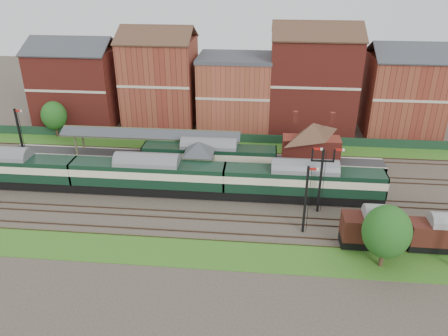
# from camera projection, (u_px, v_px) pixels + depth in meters

# --- Properties ---
(ground) EXTENTS (160.00, 160.00, 0.00)m
(ground) POSITION_uv_depth(u_px,v_px,m) (219.00, 196.00, 55.27)
(ground) COLOR #473D33
(ground) RESTS_ON ground
(grass_back) EXTENTS (90.00, 4.50, 0.06)m
(grass_back) POSITION_uv_depth(u_px,v_px,m) (230.00, 147.00, 69.59)
(grass_back) COLOR #2D6619
(grass_back) RESTS_ON ground
(grass_front) EXTENTS (90.00, 5.00, 0.06)m
(grass_front) POSITION_uv_depth(u_px,v_px,m) (207.00, 253.00, 44.51)
(grass_front) COLOR #2D6619
(grass_front) RESTS_ON ground
(fence) EXTENTS (90.00, 0.12, 1.50)m
(fence) POSITION_uv_depth(u_px,v_px,m) (231.00, 138.00, 71.07)
(fence) COLOR #193823
(fence) RESTS_ON ground
(platform) EXTENTS (55.00, 3.40, 1.00)m
(platform) POSITION_uv_depth(u_px,v_px,m) (193.00, 159.00, 64.23)
(platform) COLOR #2D2D2D
(platform) RESTS_ON ground
(signal_box) EXTENTS (5.40, 5.40, 6.00)m
(signal_box) POSITION_uv_depth(u_px,v_px,m) (199.00, 161.00, 57.06)
(signal_box) COLOR #616F4F
(signal_box) RESTS_ON ground
(brick_hut) EXTENTS (3.20, 2.64, 2.94)m
(brick_hut) POSITION_uv_depth(u_px,v_px,m) (260.00, 178.00, 57.22)
(brick_hut) COLOR maroon
(brick_hut) RESTS_ON ground
(station_building) EXTENTS (8.10, 8.10, 5.90)m
(station_building) POSITION_uv_depth(u_px,v_px,m) (312.00, 141.00, 61.22)
(station_building) COLOR maroon
(station_building) RESTS_ON platform
(canopy) EXTENTS (26.00, 3.89, 4.08)m
(canopy) POSITION_uv_depth(u_px,v_px,m) (151.00, 132.00, 62.98)
(canopy) COLOR #4D5132
(canopy) RESTS_ON platform
(semaphore_bracket) EXTENTS (3.60, 0.25, 8.18)m
(semaphore_bracket) POSITION_uv_depth(u_px,v_px,m) (321.00, 177.00, 49.95)
(semaphore_bracket) COLOR black
(semaphore_bracket) RESTS_ON ground
(semaphore_platform_end) EXTENTS (1.23, 0.25, 8.00)m
(semaphore_platform_end) POSITION_uv_depth(u_px,v_px,m) (20.00, 134.00, 63.27)
(semaphore_platform_end) COLOR black
(semaphore_platform_end) RESTS_ON ground
(semaphore_siding) EXTENTS (1.23, 0.25, 8.00)m
(semaphore_siding) POSITION_uv_depth(u_px,v_px,m) (306.00, 199.00, 46.31)
(semaphore_siding) COLOR black
(semaphore_siding) RESTS_ON ground
(town_backdrop) EXTENTS (69.00, 10.00, 16.00)m
(town_backdrop) POSITION_uv_depth(u_px,v_px,m) (234.00, 89.00, 74.63)
(town_backdrop) COLOR maroon
(town_backdrop) RESTS_ON ground
(dmu_train) EXTENTS (58.16, 3.05, 4.47)m
(dmu_train) POSITION_uv_depth(u_px,v_px,m) (148.00, 175.00, 54.93)
(dmu_train) COLOR black
(dmu_train) RESTS_ON ground
(platform_railcar) EXTENTS (18.41, 2.90, 4.24)m
(platform_railcar) POSITION_uv_depth(u_px,v_px,m) (209.00, 157.00, 60.20)
(platform_railcar) COLOR black
(platform_railcar) RESTS_ON ground
(goods_van_a) EXTENTS (6.18, 2.68, 3.75)m
(goods_van_a) POSITION_uv_depth(u_px,v_px,m) (372.00, 229.00, 44.80)
(goods_van_a) COLOR black
(goods_van_a) RESTS_ON ground
(goods_van_b) EXTENTS (5.51, 2.39, 3.34)m
(goods_van_b) POSITION_uv_depth(u_px,v_px,m) (437.00, 234.00, 44.33)
(goods_van_b) COLOR black
(goods_van_b) RESTS_ON ground
(tree_far) EXTENTS (4.55, 4.55, 6.64)m
(tree_far) POSITION_uv_depth(u_px,v_px,m) (387.00, 232.00, 41.03)
(tree_far) COLOR #382619
(tree_far) RESTS_ON ground
(tree_back) EXTENTS (4.14, 4.14, 6.05)m
(tree_back) POSITION_uv_depth(u_px,v_px,m) (54.00, 116.00, 72.16)
(tree_back) COLOR #382619
(tree_back) RESTS_ON ground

